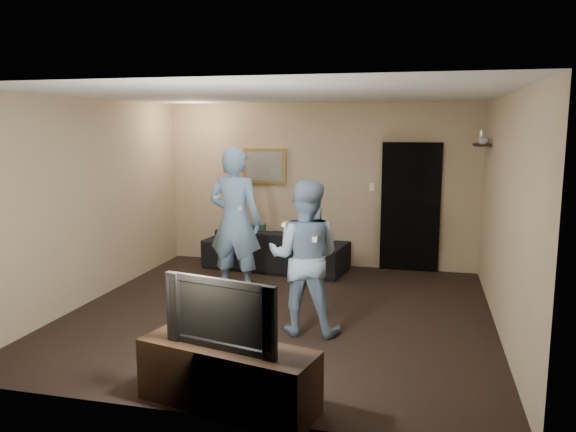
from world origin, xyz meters
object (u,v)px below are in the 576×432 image
(tv_console, at_px, (228,376))
(wii_player_right, at_px, (304,257))
(television, at_px, (227,311))
(sofa, at_px, (276,249))
(wii_player_left, at_px, (235,221))

(tv_console, relative_size, wii_player_right, 0.88)
(tv_console, distance_m, television, 0.55)
(tv_console, height_order, television, television)
(wii_player_right, bearing_deg, tv_console, -98.10)
(sofa, height_order, tv_console, sofa)
(sofa, xyz_separation_m, wii_player_right, (1.02, -2.59, 0.52))
(sofa, distance_m, tv_console, 4.42)
(tv_console, bearing_deg, sofa, 113.07)
(television, xyz_separation_m, wii_player_left, (-0.95, 2.95, 0.19))
(sofa, height_order, wii_player_left, wii_player_left)
(television, bearing_deg, sofa, 113.07)
(sofa, distance_m, wii_player_left, 1.57)
(television, distance_m, wii_player_left, 3.10)
(wii_player_right, bearing_deg, sofa, 111.47)
(television, height_order, wii_player_right, wii_player_right)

